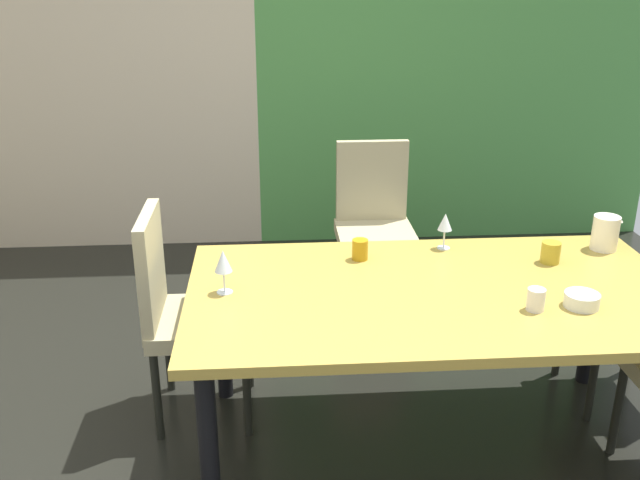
{
  "coord_description": "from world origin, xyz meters",
  "views": [
    {
      "loc": [
        0.09,
        -2.42,
        1.92
      ],
      "look_at": [
        0.29,
        0.33,
        0.85
      ],
      "focal_mm": 40.0,
      "sensor_mm": 36.0,
      "label": 1
    }
  ],
  "objects": [
    {
      "name": "chair_left_far",
      "position": [
        -0.3,
        0.39,
        0.54
      ],
      "size": [
        0.45,
        0.44,
        0.96
      ],
      "rotation": [
        0.0,
        0.0,
        -1.57
      ],
      "color": "tan",
      "rests_on": "ground_plane"
    },
    {
      "name": "wine_glass_east",
      "position": [
        0.86,
        0.5,
        0.85
      ],
      "size": [
        0.06,
        0.06,
        0.16
      ],
      "color": "silver",
      "rests_on": "dining_table"
    },
    {
      "name": "serving_bowl_rear",
      "position": [
        1.24,
        -0.11,
        0.76
      ],
      "size": [
        0.13,
        0.13,
        0.05
      ],
      "primitive_type": "cylinder",
      "color": "silver",
      "rests_on": "dining_table"
    },
    {
      "name": "cup_near_window",
      "position": [
        1.06,
        -0.12,
        0.77
      ],
      "size": [
        0.07,
        0.07,
        0.08
      ],
      "primitive_type": "cylinder",
      "color": "silver",
      "rests_on": "dining_table"
    },
    {
      "name": "pitcher_west",
      "position": [
        1.57,
        0.44,
        0.81
      ],
      "size": [
        0.13,
        0.12,
        0.16
      ],
      "color": "white",
      "rests_on": "dining_table"
    },
    {
      "name": "garden_window_panel",
      "position": [
        1.44,
        2.57,
        1.42
      ],
      "size": [
        2.85,
        0.1,
        2.84
      ],
      "primitive_type": "cube",
      "color": "#4B8E43",
      "rests_on": "ground_plane"
    },
    {
      "name": "chair_head_far",
      "position": [
        0.69,
        1.46,
        0.54
      ],
      "size": [
        0.44,
        0.45,
        0.97
      ],
      "rotation": [
        0.0,
        0.0,
        3.14
      ],
      "color": "tan",
      "rests_on": "ground_plane"
    },
    {
      "name": "cup_corner",
      "position": [
        0.47,
        0.4,
        0.77
      ],
      "size": [
        0.07,
        0.07,
        0.09
      ],
      "primitive_type": "cylinder",
      "color": "#B58112",
      "rests_on": "dining_table"
    },
    {
      "name": "back_panel_interior",
      "position": [
        -1.42,
        2.57,
        1.42
      ],
      "size": [
        2.88,
        0.1,
        2.84
      ],
      "primitive_type": "cube",
      "color": "beige",
      "rests_on": "ground_plane"
    },
    {
      "name": "ground_plane",
      "position": [
        0.0,
        0.0,
        -0.01
      ],
      "size": [
        5.73,
        5.23,
        0.02
      ],
      "primitive_type": "cube",
      "color": "black"
    },
    {
      "name": "dining_table",
      "position": [
        0.73,
        0.08,
        0.66
      ],
      "size": [
        1.95,
        1.06,
        0.73
      ],
      "color": "#B0913D",
      "rests_on": "ground_plane"
    },
    {
      "name": "wine_glass_near_shelf",
      "position": [
        -0.1,
        0.11,
        0.86
      ],
      "size": [
        0.07,
        0.07,
        0.18
      ],
      "color": "silver",
      "rests_on": "dining_table"
    },
    {
      "name": "cup_right",
      "position": [
        1.28,
        0.31,
        0.77
      ],
      "size": [
        0.08,
        0.08,
        0.09
      ],
      "primitive_type": "cylinder",
      "color": "#B19626",
      "rests_on": "dining_table"
    }
  ]
}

